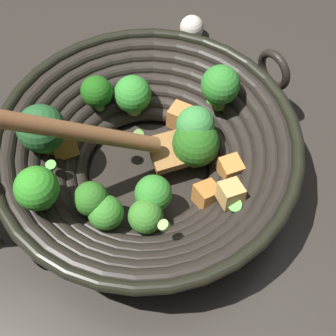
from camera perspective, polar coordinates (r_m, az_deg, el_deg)
name	(u,v)px	position (r m, az deg, el deg)	size (l,w,h in m)	color
ground_plane	(149,175)	(0.59, -2.37, -0.89)	(4.00, 4.00, 0.00)	#332D28
wok	(146,151)	(0.54, -2.73, 2.09)	(0.35, 0.39, 0.22)	black
garlic_bulb	(192,27)	(0.74, 2.91, 16.69)	(0.04, 0.04, 0.04)	silver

